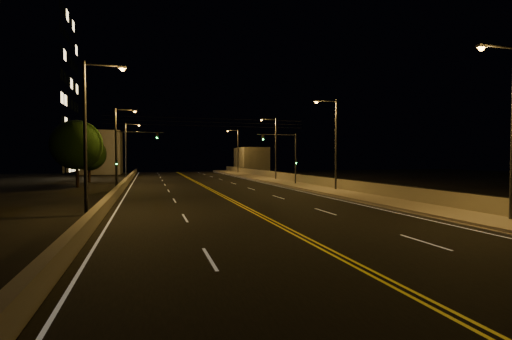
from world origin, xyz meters
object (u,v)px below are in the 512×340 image
object	(u,v)px
streetlight_4	(90,127)
tree_0	(77,145)
streetlight_1	(334,139)
streetlight_5	(118,142)
streetlight_6	(127,146)
traffic_signal_left	(126,152)
streetlight_0	(509,122)
streetlight_2	(274,145)
traffic_signal_right	(288,153)
tree_1	(89,154)
streetlight_3	(237,148)

from	to	relation	value
streetlight_4	tree_0	xyz separation A→B (m)	(-4.65, 23.25, -0.39)
streetlight_1	streetlight_5	bearing A→B (deg)	148.68
streetlight_5	streetlight_6	world-z (taller)	same
traffic_signal_left	streetlight_1	bearing A→B (deg)	-23.28
streetlight_0	streetlight_2	distance (m)	37.46
streetlight_2	streetlight_4	bearing A→B (deg)	-127.72
streetlight_6	traffic_signal_right	world-z (taller)	streetlight_6
streetlight_2	streetlight_4	size ratio (longest dim) A/B	1.00
streetlight_0	traffic_signal_left	bearing A→B (deg)	126.27
streetlight_2	streetlight_6	size ratio (longest dim) A/B	1.00
traffic_signal_right	tree_0	world-z (taller)	tree_0
tree_1	traffic_signal_left	bearing A→B (deg)	-68.07
tree_0	tree_1	world-z (taller)	tree_0
streetlight_0	tree_0	distance (m)	42.05
traffic_signal_right	tree_1	distance (m)	28.34
streetlight_6	traffic_signal_right	distance (m)	31.65
streetlight_0	tree_1	xyz separation A→B (m)	(-26.05, 41.88, -1.39)
streetlight_0	streetlight_6	size ratio (longest dim) A/B	1.00
streetlight_0	streetlight_3	world-z (taller)	same
streetlight_5	streetlight_1	bearing A→B (deg)	-31.32
streetlight_1	traffic_signal_left	size ratio (longest dim) A/B	1.44
traffic_signal_left	tree_1	bearing A→B (deg)	111.93
streetlight_0	streetlight_4	bearing A→B (deg)	155.62
streetlight_2	streetlight_0	bearing A→B (deg)	-90.00
streetlight_0	tree_1	world-z (taller)	streetlight_0
streetlight_2	streetlight_3	size ratio (longest dim) A/B	1.00
streetlight_0	streetlight_6	world-z (taller)	same
streetlight_6	tree_1	xyz separation A→B (m)	(-4.60, -10.40, -1.39)
streetlight_4	tree_0	size ratio (longest dim) A/B	1.18
streetlight_6	traffic_signal_left	size ratio (longest dim) A/B	1.44
streetlight_0	traffic_signal_right	bearing A→B (deg)	93.07
streetlight_1	streetlight_3	xyz separation A→B (m)	(0.00, 42.69, 0.00)
streetlight_1	streetlight_2	distance (m)	18.47
streetlight_2	traffic_signal_left	size ratio (longest dim) A/B	1.44
streetlight_2	tree_0	bearing A→B (deg)	-170.23
streetlight_0	streetlight_5	distance (m)	38.57
streetlight_2	streetlight_3	bearing A→B (deg)	90.00
streetlight_2	streetlight_3	xyz separation A→B (m)	(0.00, 24.22, 0.00)
traffic_signal_left	streetlight_6	bearing A→B (deg)	92.54
traffic_signal_left	tree_1	xyz separation A→B (m)	(-5.69, 14.13, -0.08)
streetlight_6	traffic_signal_right	bearing A→B (deg)	-50.85
streetlight_4	streetlight_1	bearing A→B (deg)	23.38
streetlight_0	tree_1	distance (m)	49.34
tree_1	streetlight_2	bearing A→B (deg)	-9.63
streetlight_0	streetlight_3	xyz separation A→B (m)	(0.00, 61.68, 0.00)
streetlight_4	tree_1	size ratio (longest dim) A/B	1.47
streetlight_0	traffic_signal_right	distance (m)	27.83
streetlight_3	traffic_signal_right	size ratio (longest dim) A/B	1.44
streetlight_2	tree_1	xyz separation A→B (m)	(-26.05, 4.42, -1.39)
traffic_signal_right	streetlight_1	bearing A→B (deg)	-80.37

